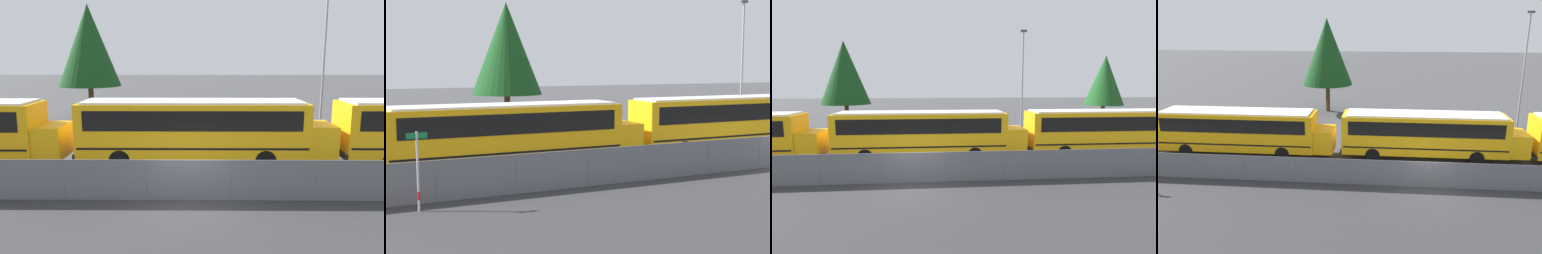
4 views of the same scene
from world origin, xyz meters
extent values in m
cylinder|color=slate|center=(-17.10, 0.00, 0.78)|extent=(0.07, 0.07, 1.55)
cylinder|color=slate|center=(-13.99, 0.00, 0.78)|extent=(0.07, 0.07, 1.55)
cylinder|color=slate|center=(-10.88, 0.00, 0.78)|extent=(0.07, 0.07, 1.55)
cylinder|color=slate|center=(-7.77, 0.00, 0.78)|extent=(0.07, 0.07, 1.55)
cylinder|color=slate|center=(-4.66, 0.00, 0.78)|extent=(0.07, 0.07, 1.55)
cylinder|color=slate|center=(-1.55, 0.00, 0.78)|extent=(0.07, 0.07, 1.55)
cube|color=orange|center=(-12.96, 4.52, 1.81)|extent=(11.10, 2.47, 2.62)
cube|color=black|center=(-12.96, 4.52, 2.39)|extent=(10.22, 2.51, 0.94)
cube|color=black|center=(-12.96, 4.52, 1.08)|extent=(10.88, 2.50, 0.10)
cube|color=orange|center=(-6.74, 4.52, 1.29)|extent=(1.33, 2.27, 1.57)
cube|color=silver|center=(-12.96, 4.52, 3.17)|extent=(10.55, 2.22, 0.10)
cylinder|color=black|center=(-9.52, 5.63, 0.50)|extent=(1.00, 0.28, 1.00)
cylinder|color=black|center=(-9.52, 3.40, 0.50)|extent=(1.00, 0.28, 1.00)
cylinder|color=black|center=(-16.40, 5.63, 0.50)|extent=(1.00, 0.28, 1.00)
cylinder|color=black|center=(-16.40, 3.40, 0.50)|extent=(1.00, 0.28, 1.00)
cube|color=#EDA80F|center=(0.10, 4.86, 1.81)|extent=(11.10, 2.47, 2.62)
cube|color=black|center=(0.10, 4.86, 2.39)|extent=(10.22, 2.51, 0.94)
cube|color=black|center=(0.10, 4.86, 1.08)|extent=(10.88, 2.50, 0.10)
cube|color=black|center=(-5.50, 4.86, 0.65)|extent=(0.12, 2.47, 0.24)
cube|color=silver|center=(0.10, 4.86, 3.17)|extent=(10.55, 2.22, 0.10)
cylinder|color=black|center=(3.54, 5.97, 0.50)|extent=(1.00, 0.28, 1.00)
cylinder|color=black|center=(-3.34, 5.97, 0.50)|extent=(1.00, 0.28, 1.00)
cylinder|color=black|center=(-3.34, 3.74, 0.50)|extent=(1.00, 0.28, 1.00)
cylinder|color=#B7B7BC|center=(-17.85, -1.00, 1.40)|extent=(0.08, 0.08, 2.79)
cylinder|color=red|center=(-17.85, -1.00, 0.55)|extent=(0.09, 0.09, 0.30)
cube|color=#147238|center=(-17.85, -1.00, 2.64)|extent=(0.70, 0.02, 0.20)
cylinder|color=gray|center=(9.36, 13.71, 4.93)|extent=(0.16, 0.16, 9.86)
cube|color=#47474C|center=(9.36, 13.71, 10.01)|extent=(0.60, 0.24, 0.20)
cylinder|color=#51381E|center=(-8.65, 18.39, 1.44)|extent=(0.44, 0.44, 2.88)
cone|color=#144219|center=(-8.65, 18.39, 6.24)|extent=(5.17, 5.17, 6.72)
camera|label=1|loc=(0.23, -13.31, 5.31)|focal=35.00mm
camera|label=2|loc=(-20.39, -19.70, 5.04)|focal=50.00mm
camera|label=3|loc=(1.20, -14.93, 4.96)|focal=28.00mm
camera|label=4|loc=(-2.57, -20.21, 9.27)|focal=35.00mm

